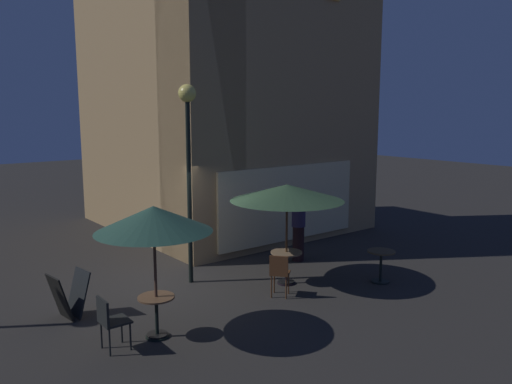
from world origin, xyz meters
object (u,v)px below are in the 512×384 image
object	(u,v)px
cafe_chair_0	(110,318)
cafe_chair_1	(280,271)
patio_umbrella_0	(154,220)
cafe_table_0	(157,310)
cafe_table_2	(381,261)
street_lamp_near_corner	(188,136)
patio_umbrella_1	(287,193)
cafe_table_1	(286,261)
patron_standing_0	(298,229)
menu_sandwich_board	(69,295)

from	to	relation	value
cafe_chair_0	cafe_chair_1	world-z (taller)	cafe_chair_1
patio_umbrella_0	cafe_chair_0	bearing A→B (deg)	179.32
cafe_table_0	cafe_table_2	distance (m)	5.31
street_lamp_near_corner	cafe_table_2	xyz separation A→B (m)	(3.35, -2.64, -2.80)
patio_umbrella_1	cafe_chair_1	world-z (taller)	patio_umbrella_1
cafe_table_1	cafe_table_2	world-z (taller)	cafe_table_1
street_lamp_near_corner	patron_standing_0	xyz separation A→B (m)	(3.04, -0.27, -2.45)
cafe_table_2	cafe_chair_1	bearing A→B (deg)	163.87
cafe_table_1	patio_umbrella_1	xyz separation A→B (m)	(0.00, 0.00, 1.53)
menu_sandwich_board	cafe_table_0	xyz separation A→B (m)	(0.89, -1.74, 0.04)
patio_umbrella_1	patron_standing_0	bearing A→B (deg)	38.61
menu_sandwich_board	patio_umbrella_1	xyz separation A→B (m)	(4.43, -1.07, 1.61)
cafe_chair_1	patron_standing_0	world-z (taller)	patron_standing_0
cafe_table_2	patio_umbrella_1	world-z (taller)	patio_umbrella_1
cafe_table_0	cafe_chair_0	distance (m)	0.83
patio_umbrella_0	cafe_chair_1	bearing A→B (deg)	2.54
street_lamp_near_corner	cafe_table_2	distance (m)	5.10
cafe_table_2	patron_standing_0	bearing A→B (deg)	97.39
street_lamp_near_corner	cafe_table_1	distance (m)	3.50
menu_sandwich_board	patio_umbrella_1	size ratio (longest dim) A/B	0.35
cafe_table_1	cafe_chair_1	distance (m)	0.87
menu_sandwich_board	cafe_table_2	world-z (taller)	menu_sandwich_board
menu_sandwich_board	patron_standing_0	world-z (taller)	patron_standing_0
cafe_table_0	patio_umbrella_0	distance (m)	1.56
cafe_chair_1	cafe_table_2	bearing A→B (deg)	-55.08
patio_umbrella_1	patron_standing_0	world-z (taller)	patio_umbrella_1
cafe_table_2	cafe_chair_0	xyz separation A→B (m)	(-6.10, 0.58, 0.07)
street_lamp_near_corner	menu_sandwich_board	xyz separation A→B (m)	(-2.82, -0.33, -2.84)
patio_umbrella_0	cafe_chair_0	distance (m)	1.71
street_lamp_near_corner	patio_umbrella_1	size ratio (longest dim) A/B	1.76
patio_umbrella_1	patio_umbrella_0	bearing A→B (deg)	-169.24
patio_umbrella_1	cafe_chair_0	bearing A→B (deg)	-171.36
menu_sandwich_board	cafe_chair_0	bearing A→B (deg)	-95.17
cafe_chair_0	patron_standing_0	size ratio (longest dim) A/B	0.53
cafe_table_1	cafe_table_2	distance (m)	2.13
cafe_table_0	patio_umbrella_1	distance (m)	3.94
cafe_chair_0	cafe_chair_1	bearing A→B (deg)	2.50
street_lamp_near_corner	patio_umbrella_1	distance (m)	2.47
menu_sandwich_board	cafe_chair_1	size ratio (longest dim) A/B	0.95
cafe_table_0	cafe_chair_1	size ratio (longest dim) A/B	0.80
street_lamp_near_corner	cafe_table_1	size ratio (longest dim) A/B	5.99
patio_umbrella_1	cafe_chair_0	world-z (taller)	patio_umbrella_1
cafe_table_1	patio_umbrella_1	world-z (taller)	patio_umbrella_1
street_lamp_near_corner	cafe_chair_0	size ratio (longest dim) A/B	4.89
street_lamp_near_corner	patio_umbrella_1	xyz separation A→B (m)	(1.62, -1.40, -1.24)
menu_sandwich_board	cafe_table_1	bearing A→B (deg)	-20.83
street_lamp_near_corner	cafe_chair_1	distance (m)	3.48
cafe_table_1	patio_umbrella_0	xyz separation A→B (m)	(-3.55, -0.67, 1.53)
patio_umbrella_0	cafe_table_1	bearing A→B (deg)	10.76
street_lamp_near_corner	cafe_chair_0	xyz separation A→B (m)	(-2.76, -2.07, -2.74)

